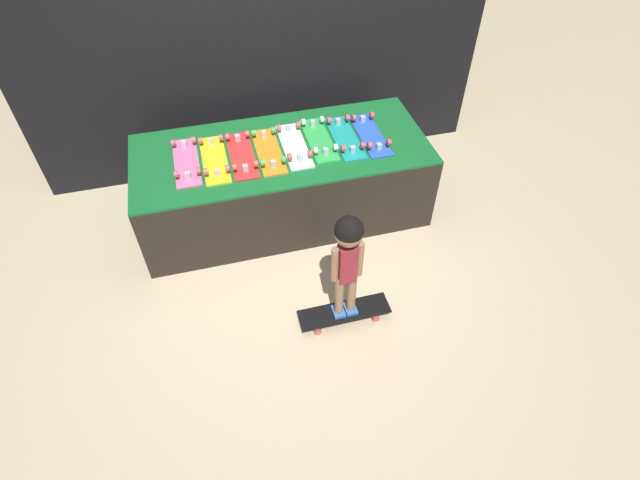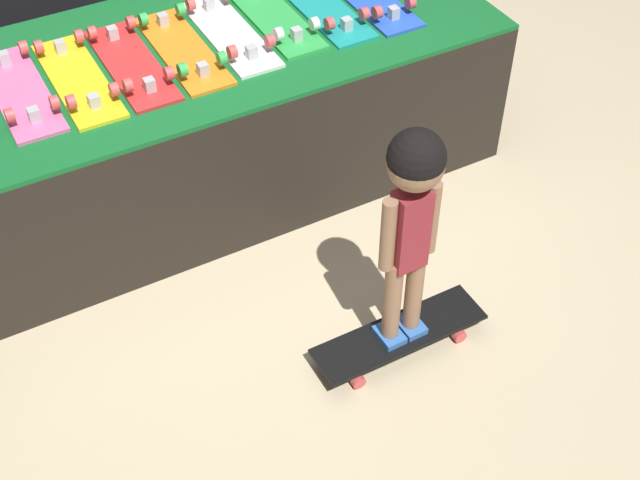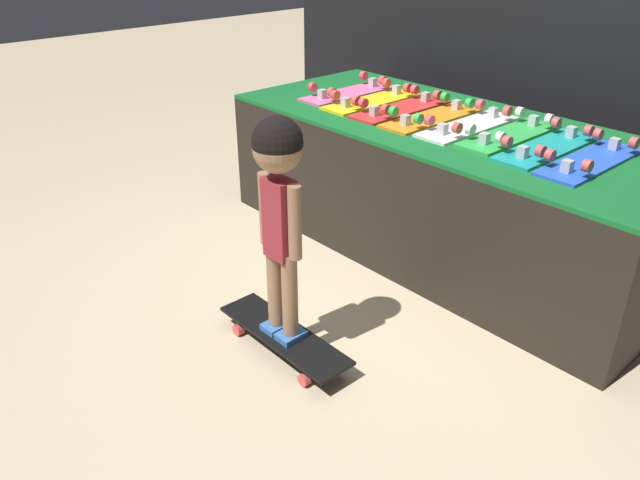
# 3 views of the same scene
# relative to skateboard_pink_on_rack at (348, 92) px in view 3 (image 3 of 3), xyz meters

# --- Properties ---
(ground_plane) EXTENTS (16.00, 16.00, 0.00)m
(ground_plane) POSITION_rel_skateboard_pink_on_rack_xyz_m (0.77, -0.62, -0.72)
(ground_plane) COLOR beige
(display_rack) EXTENTS (2.43, 1.03, 0.70)m
(display_rack) POSITION_rel_skateboard_pink_on_rack_xyz_m (0.77, 0.00, -0.37)
(display_rack) COLOR black
(display_rack) RESTS_ON ground_plane
(skateboard_pink_on_rack) EXTENTS (0.19, 0.64, 0.09)m
(skateboard_pink_on_rack) POSITION_rel_skateboard_pink_on_rack_xyz_m (0.00, 0.00, 0.00)
(skateboard_pink_on_rack) COLOR pink
(skateboard_pink_on_rack) RESTS_ON display_rack
(skateboard_yellow_on_rack) EXTENTS (0.19, 0.64, 0.09)m
(skateboard_yellow_on_rack) POSITION_rel_skateboard_pink_on_rack_xyz_m (0.22, -0.02, 0.00)
(skateboard_yellow_on_rack) COLOR yellow
(skateboard_yellow_on_rack) RESTS_ON display_rack
(skateboard_red_on_rack) EXTENTS (0.19, 0.64, 0.09)m
(skateboard_red_on_rack) POSITION_rel_skateboard_pink_on_rack_xyz_m (0.44, -0.02, 0.00)
(skateboard_red_on_rack) COLOR red
(skateboard_red_on_rack) RESTS_ON display_rack
(skateboard_orange_on_rack) EXTENTS (0.19, 0.64, 0.09)m
(skateboard_orange_on_rack) POSITION_rel_skateboard_pink_on_rack_xyz_m (0.66, -0.03, 0.00)
(skateboard_orange_on_rack) COLOR orange
(skateboard_orange_on_rack) RESTS_ON display_rack
(skateboard_white_on_rack) EXTENTS (0.19, 0.64, 0.09)m
(skateboard_white_on_rack) POSITION_rel_skateboard_pink_on_rack_xyz_m (0.87, -0.00, 0.00)
(skateboard_white_on_rack) COLOR white
(skateboard_white_on_rack) RESTS_ON display_rack
(skateboard_green_on_rack) EXTENTS (0.19, 0.64, 0.09)m
(skateboard_green_on_rack) POSITION_rel_skateboard_pink_on_rack_xyz_m (1.09, 0.03, 0.00)
(skateboard_green_on_rack) COLOR green
(skateboard_green_on_rack) RESTS_ON display_rack
(skateboard_teal_on_rack) EXTENTS (0.19, 0.64, 0.09)m
(skateboard_teal_on_rack) POSITION_rel_skateboard_pink_on_rack_xyz_m (1.31, -0.00, 0.00)
(skateboard_teal_on_rack) COLOR teal
(skateboard_teal_on_rack) RESTS_ON display_rack
(skateboard_blue_on_rack) EXTENTS (0.19, 0.64, 0.09)m
(skateboard_blue_on_rack) POSITION_rel_skateboard_pink_on_rack_xyz_m (1.53, -0.02, 0.00)
(skateboard_blue_on_rack) COLOR blue
(skateboard_blue_on_rack) RESTS_ON display_rack
(skateboard_on_floor) EXTENTS (0.68, 0.19, 0.09)m
(skateboard_on_floor) POSITION_rel_skateboard_pink_on_rack_xyz_m (0.94, -1.28, -0.65)
(skateboard_on_floor) COLOR black
(skateboard_on_floor) RESTS_ON ground_plane
(child) EXTENTS (0.23, 0.19, 0.94)m
(child) POSITION_rel_skateboard_pink_on_rack_xyz_m (0.94, -1.28, 0.03)
(child) COLOR #3870C6
(child) RESTS_ON skateboard_on_floor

